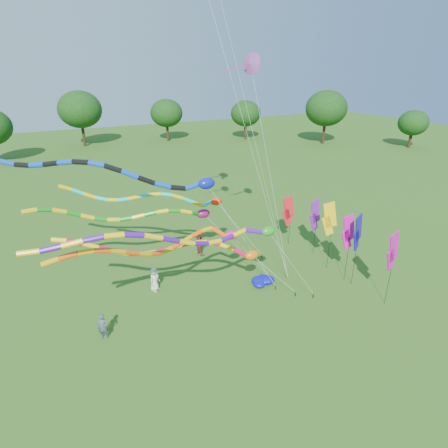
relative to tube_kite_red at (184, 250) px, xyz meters
name	(u,v)px	position (x,y,z in m)	size (l,w,h in m)	color
ground	(293,328)	(4.53, -4.59, -3.81)	(160.00, 160.00, 0.00)	#2D5A17
tree_ring	(146,269)	(-3.27, -4.21, 1.76)	(118.41, 118.94, 9.53)	#382314
tube_kite_red	(184,250)	(0.00, 0.00, 0.00)	(12.92, 3.69, 5.86)	black
tube_kite_orange	(177,243)	(-0.77, -1.02, 1.06)	(13.04, 2.76, 6.66)	black
tube_kite_purple	(193,237)	(-0.67, -3.02, 2.18)	(15.01, 1.25, 7.73)	black
tube_kite_blue	(126,175)	(-2.30, 2.48, 4.06)	(14.74, 7.09, 9.53)	black
tube_kite_cyan	(164,199)	(0.37, 4.45, 1.63)	(12.78, 3.06, 7.24)	black
tube_kite_green	(147,214)	(-0.81, 4.45, 0.76)	(13.91, 1.32, 6.65)	black
delta_kite_high_c	(251,64)	(5.74, 2.89, 9.72)	(3.55, 4.30, 14.26)	black
banner_pole_magenta_b	(393,252)	(10.69, -5.25, -0.21)	(1.15, 0.30, 4.87)	black
banner_pole_orange	(329,219)	(10.46, -0.14, 0.00)	(1.14, 0.41, 5.08)	black
banner_pole_violet	(315,215)	(11.01, 1.93, -0.56)	(1.15, 0.30, 4.51)	black
banner_pole_magenta_a	(348,232)	(10.46, -1.98, -0.25)	(1.16, 0.09, 4.82)	black
banner_pole_blue_b	(358,233)	(10.49, -2.71, 0.01)	(1.10, 0.51, 5.08)	black
banner_pole_red	(288,211)	(10.39, 4.36, -0.96)	(1.16, 0.14, 4.11)	black
blue_nylon_heap	(264,282)	(5.45, -0.14, -3.59)	(1.53, 1.41, 0.54)	#0D0EAD
person_a	(154,279)	(-1.19, 2.55, -2.99)	(0.80, 0.52, 1.63)	silver
person_b	(103,327)	(-5.02, -0.77, -3.04)	(0.56, 0.37, 1.53)	#3D4856
person_c	(200,243)	(3.46, 5.90, -2.88)	(0.90, 0.70, 1.85)	maroon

